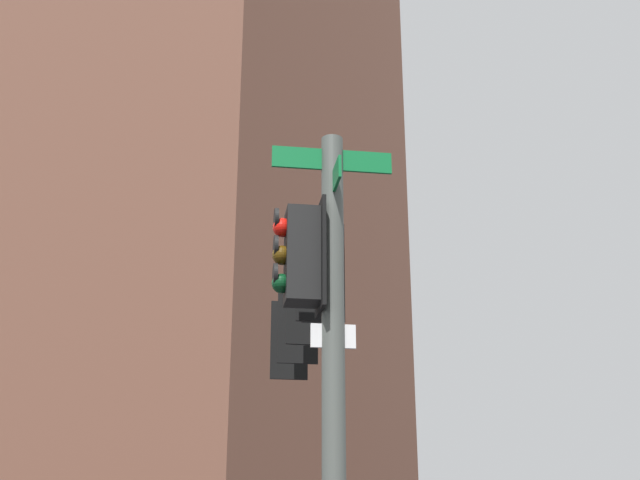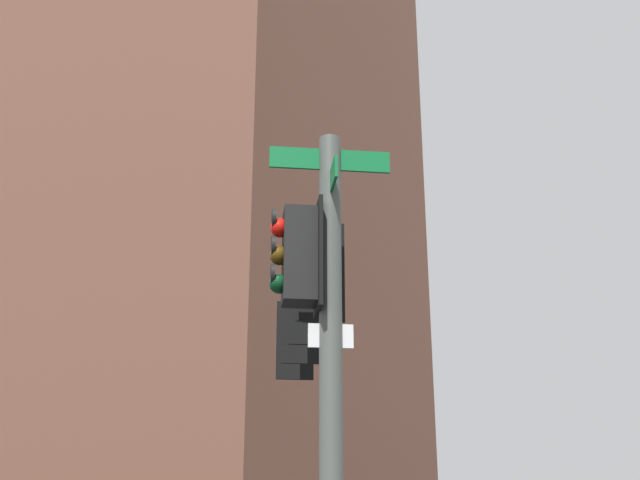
# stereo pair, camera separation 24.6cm
# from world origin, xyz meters

# --- Properties ---
(signal_pole_assembly) EXTENTS (4.36, 3.50, 6.33)m
(signal_pole_assembly) POSITION_xyz_m (-1.15, -0.93, 4.57)
(signal_pole_assembly) COLOR #4C514C
(signal_pole_assembly) RESTS_ON ground_plane
(building_brick_nearside) EXTENTS (19.43, 15.04, 49.40)m
(building_brick_nearside) POSITION_xyz_m (-29.79, -34.86, 24.70)
(building_brick_nearside) COLOR brown
(building_brick_nearside) RESTS_ON ground_plane
(building_brick_midblock) EXTENTS (17.51, 17.64, 37.60)m
(building_brick_midblock) POSITION_xyz_m (-27.05, -22.85, 18.80)
(building_brick_midblock) COLOR brown
(building_brick_midblock) RESTS_ON ground_plane
(building_glass_tower) EXTENTS (23.60, 26.69, 69.12)m
(building_glass_tower) POSITION_xyz_m (-32.35, -36.44, 34.56)
(building_glass_tower) COLOR #9EC6C1
(building_glass_tower) RESTS_ON ground_plane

